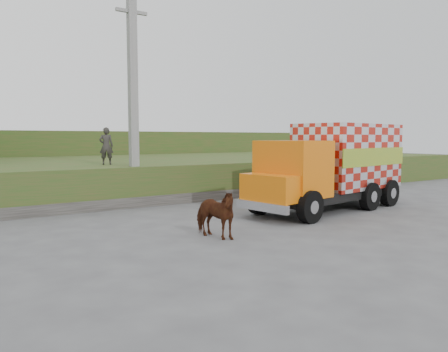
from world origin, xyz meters
TOP-DOWN VIEW (x-y plane):
  - ground at (0.00, 0.00)m, footprint 120.00×120.00m
  - embankment at (0.00, 10.00)m, footprint 40.00×12.00m
  - embankment_far at (0.00, 22.00)m, footprint 40.00×12.00m
  - retaining_strip at (-2.00, 4.20)m, footprint 16.00×0.50m
  - utility_pole at (-1.00, 4.60)m, footprint 1.20×0.30m
  - cargo_truck at (4.66, -0.16)m, footprint 7.14×3.26m
  - cow at (-1.43, -1.66)m, footprint 1.03×1.61m
  - pedestrian at (-1.53, 6.17)m, footprint 0.64×0.54m

SIDE VIEW (x-z plane):
  - ground at x=0.00m, z-range 0.00..0.00m
  - retaining_strip at x=-2.00m, z-range 0.00..0.40m
  - cow at x=-1.43m, z-range 0.00..1.26m
  - embankment at x=0.00m, z-range 0.00..1.50m
  - embankment_far at x=0.00m, z-range 0.00..3.00m
  - cargo_truck at x=4.66m, z-range 0.05..3.12m
  - pedestrian at x=-1.53m, z-range 1.50..3.00m
  - utility_pole at x=-1.00m, z-range 0.08..8.07m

